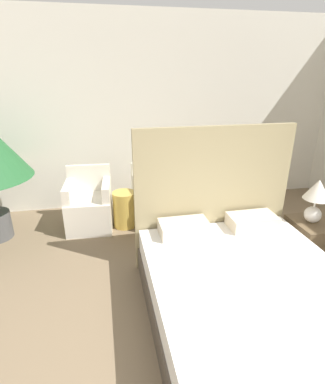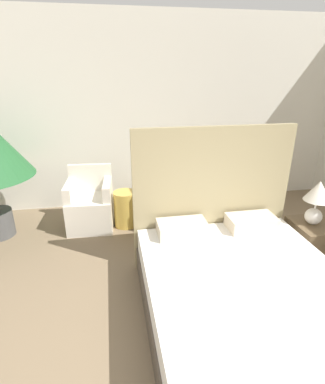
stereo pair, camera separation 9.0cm
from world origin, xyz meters
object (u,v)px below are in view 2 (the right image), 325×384
(armchair_near_window_left, at_px, (91,207))
(side_table, at_px, (125,209))
(bed, at_px, (244,293))
(armchair_near_window_right, at_px, (158,202))
(table_lamp, at_px, (317,198))
(nightstand, at_px, (310,243))

(armchair_near_window_left, height_order, side_table, armchair_near_window_left)
(bed, bearing_deg, armchair_near_window_right, 101.87)
(armchair_near_window_left, xyz_separation_m, side_table, (0.48, -0.06, -0.04))
(armchair_near_window_left, xyz_separation_m, table_lamp, (2.50, -1.31, 0.52))
(table_lamp, bearing_deg, side_table, 148.20)
(bed, bearing_deg, side_table, 114.77)
(bed, distance_m, table_lamp, 1.42)
(nightstand, relative_size, table_lamp, 0.98)
(side_table, bearing_deg, armchair_near_window_left, 172.68)
(armchair_near_window_left, distance_m, armchair_near_window_right, 0.97)
(armchair_near_window_right, relative_size, nightstand, 1.70)
(armchair_near_window_left, height_order, nightstand, armchair_near_window_left)
(armchair_near_window_right, distance_m, nightstand, 2.05)
(nightstand, xyz_separation_m, side_table, (-2.05, 1.26, 0.01))
(bed, height_order, side_table, bed)
(side_table, bearing_deg, armchair_near_window_right, 7.33)
(armchair_near_window_right, bearing_deg, side_table, 179.55)
(armchair_near_window_right, height_order, nightstand, armchair_near_window_right)
(nightstand, distance_m, side_table, 2.40)
(bed, relative_size, armchair_near_window_left, 2.50)
(nightstand, relative_size, side_table, 0.96)
(nightstand, xyz_separation_m, table_lamp, (-0.03, 0.01, 0.57))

